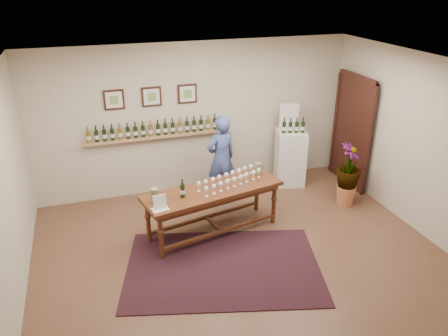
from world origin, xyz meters
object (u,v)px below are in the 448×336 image
object	(u,v)px
tasting_table	(213,195)
potted_plant	(348,175)
display_pedestal	(290,157)
person	(221,159)

from	to	relation	value
tasting_table	potted_plant	bearing A→B (deg)	-9.08
display_pedestal	person	world-z (taller)	person
tasting_table	person	xyz separation A→B (m)	(0.48, 1.07, 0.13)
display_pedestal	potted_plant	xyz separation A→B (m)	(0.57, -1.15, 0.05)
potted_plant	person	size ratio (longest dim) A/B	0.63
tasting_table	potted_plant	xyz separation A→B (m)	(2.55, 0.13, -0.08)
display_pedestal	potted_plant	size ratio (longest dim) A/B	1.08
potted_plant	tasting_table	bearing A→B (deg)	-177.08
tasting_table	person	distance (m)	1.18
display_pedestal	person	bearing A→B (deg)	-172.09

